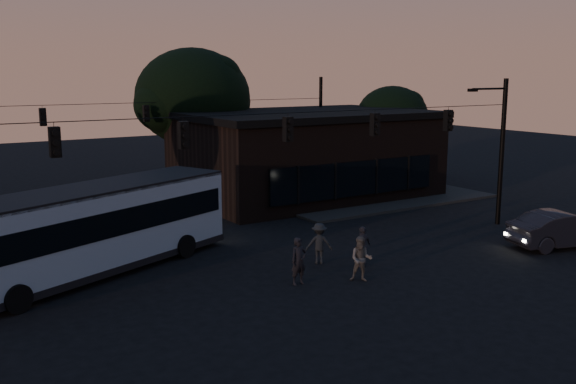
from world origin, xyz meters
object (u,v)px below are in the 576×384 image
pedestrian_b (361,259)px  pedestrian_c (363,247)px  pedestrian_a (299,261)px  building (306,154)px  pedestrian_d (319,243)px  car (563,229)px  bus (93,226)px

pedestrian_b → pedestrian_c: bearing=90.0°
pedestrian_c → pedestrian_a: bearing=-10.6°
pedestrian_b → building: bearing=103.8°
pedestrian_b → pedestrian_d: pedestrian_b is taller
car → pedestrian_c: size_ratio=2.98×
pedestrian_b → pedestrian_a: bearing=-163.2°
pedestrian_c → pedestrian_b: bearing=31.1°
pedestrian_c → pedestrian_d: bearing=-65.0°
car → pedestrian_a: (-12.91, 2.12, 0.07)m
pedestrian_a → pedestrian_c: bearing=7.4°
pedestrian_b → pedestrian_c: size_ratio=1.03×
bus → pedestrian_c: (9.42, -4.94, -1.09)m
bus → pedestrian_c: bearing=-50.6°
building → bus: size_ratio=1.25×
bus → pedestrian_b: size_ratio=7.16×
pedestrian_a → pedestrian_d: 2.80m
building → pedestrian_d: (-7.94, -12.70, -1.85)m
building → pedestrian_c: 15.65m
building → pedestrian_c: (-6.71, -14.02, -1.87)m
pedestrian_d → building: bearing=-92.4°
bus → pedestrian_a: bearing=-64.8°
car → pedestrian_b: bearing=99.5°
pedestrian_a → pedestrian_c: (3.40, 0.44, -0.05)m
bus → pedestrian_c: 10.70m
bus → pedestrian_d: bearing=-46.8°
pedestrian_b → bus: bearing=-176.9°
pedestrian_b → pedestrian_c: 1.87m
car → building: bearing=25.2°
pedestrian_a → pedestrian_c: pedestrian_a is taller
car → pedestrian_a: size_ratio=2.81×
pedestrian_b → pedestrian_d: size_ratio=1.01×
building → pedestrian_b: 17.45m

